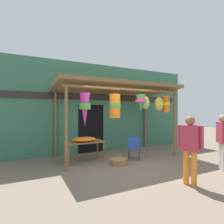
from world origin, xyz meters
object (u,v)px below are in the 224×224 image
at_px(flower_heap_on_table, 85,139).
at_px(wicker_basket_by_table, 119,162).
at_px(vendor_in_orange, 190,144).
at_px(display_table, 84,143).
at_px(folding_chair, 134,146).
at_px(customer_foreground, 223,137).

relative_size(flower_heap_on_table, wicker_basket_by_table, 1.49).
height_order(wicker_basket_by_table, vendor_in_orange, vendor_in_orange).
bearing_deg(vendor_in_orange, display_table, 118.38).
distance_m(display_table, folding_chair, 1.73).
bearing_deg(vendor_in_orange, wicker_basket_by_table, 108.25).
xyz_separation_m(display_table, flower_heap_on_table, (0.00, -0.04, 0.15)).
bearing_deg(wicker_basket_by_table, display_table, 137.65).
distance_m(display_table, wicker_basket_by_table, 1.33).
relative_size(display_table, wicker_basket_by_table, 2.36).
height_order(wicker_basket_by_table, customer_foreground, customer_foreground).
height_order(display_table, wicker_basket_by_table, display_table).
bearing_deg(wicker_basket_by_table, folding_chair, 15.74).
bearing_deg(flower_heap_on_table, customer_foreground, -38.35).
relative_size(folding_chair, vendor_in_orange, 0.52).
bearing_deg(display_table, vendor_in_orange, -61.62).
xyz_separation_m(flower_heap_on_table, wicker_basket_by_table, (0.90, -0.78, -0.68)).
relative_size(folding_chair, wicker_basket_by_table, 1.53).
distance_m(folding_chair, customer_foreground, 2.73).
height_order(display_table, flower_heap_on_table, flower_heap_on_table).
height_order(flower_heap_on_table, customer_foreground, customer_foreground).
height_order(display_table, folding_chair, folding_chair).
height_order(vendor_in_orange, customer_foreground, customer_foreground).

